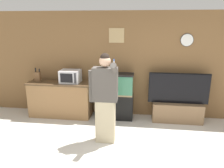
{
  "coord_description": "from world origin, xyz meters",
  "views": [
    {
      "loc": [
        0.34,
        -2.84,
        2.32
      ],
      "look_at": [
        -0.25,
        1.63,
        1.05
      ],
      "focal_mm": 35.0,
      "sensor_mm": 36.0,
      "label": 1
    }
  ],
  "objects_px": {
    "counter_island": "(61,99)",
    "microwave": "(70,76)",
    "aquarium_on_stand": "(116,96)",
    "knife_block": "(38,76)",
    "tv_on_stand": "(177,107)",
    "person_standing": "(105,98)"
  },
  "relations": [
    {
      "from": "counter_island",
      "to": "knife_block",
      "type": "height_order",
      "value": "knife_block"
    },
    {
      "from": "tv_on_stand",
      "to": "microwave",
      "type": "bearing_deg",
      "value": -179.4
    },
    {
      "from": "microwave",
      "to": "aquarium_on_stand",
      "type": "relative_size",
      "value": 0.43
    },
    {
      "from": "counter_island",
      "to": "microwave",
      "type": "distance_m",
      "value": 0.66
    },
    {
      "from": "knife_block",
      "to": "tv_on_stand",
      "type": "distance_m",
      "value": 3.54
    },
    {
      "from": "knife_block",
      "to": "person_standing",
      "type": "height_order",
      "value": "person_standing"
    },
    {
      "from": "counter_island",
      "to": "microwave",
      "type": "bearing_deg",
      "value": 4.89
    },
    {
      "from": "counter_island",
      "to": "aquarium_on_stand",
      "type": "distance_m",
      "value": 1.41
    },
    {
      "from": "aquarium_on_stand",
      "to": "counter_island",
      "type": "bearing_deg",
      "value": -177.88
    },
    {
      "from": "microwave",
      "to": "aquarium_on_stand",
      "type": "distance_m",
      "value": 1.22
    },
    {
      "from": "microwave",
      "to": "knife_block",
      "type": "bearing_deg",
      "value": 179.6
    },
    {
      "from": "knife_block",
      "to": "microwave",
      "type": "bearing_deg",
      "value": -0.4
    },
    {
      "from": "knife_block",
      "to": "tv_on_stand",
      "type": "height_order",
      "value": "knife_block"
    },
    {
      "from": "microwave",
      "to": "knife_block",
      "type": "relative_size",
      "value": 1.42
    },
    {
      "from": "counter_island",
      "to": "tv_on_stand",
      "type": "bearing_deg",
      "value": 1.02
    },
    {
      "from": "knife_block",
      "to": "person_standing",
      "type": "xyz_separation_m",
      "value": [
        1.9,
        -1.13,
        -0.08
      ]
    },
    {
      "from": "microwave",
      "to": "aquarium_on_stand",
      "type": "bearing_deg",
      "value": 1.41
    },
    {
      "from": "counter_island",
      "to": "aquarium_on_stand",
      "type": "xyz_separation_m",
      "value": [
        1.41,
        0.05,
        0.12
      ]
    },
    {
      "from": "aquarium_on_stand",
      "to": "tv_on_stand",
      "type": "bearing_deg",
      "value": 0.0
    },
    {
      "from": "aquarium_on_stand",
      "to": "person_standing",
      "type": "relative_size",
      "value": 0.64
    },
    {
      "from": "counter_island",
      "to": "knife_block",
      "type": "xyz_separation_m",
      "value": [
        -0.57,
        0.03,
        0.57
      ]
    },
    {
      "from": "counter_island",
      "to": "tv_on_stand",
      "type": "distance_m",
      "value": 2.91
    }
  ]
}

